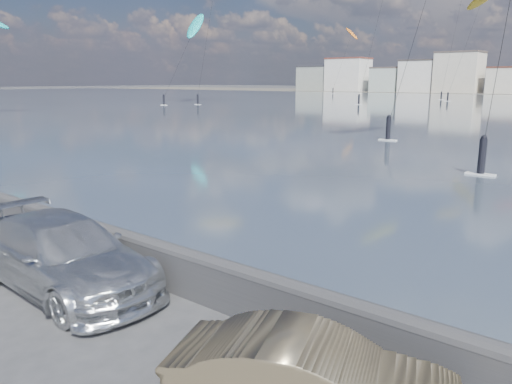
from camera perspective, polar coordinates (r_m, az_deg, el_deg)
ground at (r=9.86m, az=-20.29°, el=-15.84°), size 700.00×700.00×0.00m
seawall at (r=11.06m, az=-8.38°, el=-8.65°), size 400.00×0.36×1.08m
car_silver at (r=11.95m, az=-21.14°, el=-6.63°), size 5.64×2.50×1.61m
car_champagne at (r=7.11m, az=6.55°, el=-20.91°), size 4.20×2.72×1.31m
kitesurfer_0 at (r=103.66m, az=-6.96°, el=18.28°), size 7.53×14.85×18.55m
kitesurfer_8 at (r=181.63m, az=10.84°, el=17.26°), size 7.35×12.25×22.94m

